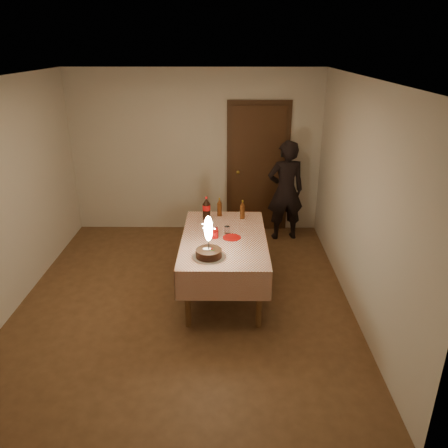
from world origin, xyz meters
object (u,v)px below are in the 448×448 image
Objects in this scene: birthday_cake at (209,248)px; red_cup at (215,234)px; dining_table at (224,245)px; amber_bottle_left at (220,207)px; clear_cup at (227,230)px; amber_bottle_right at (242,210)px; red_plate at (232,237)px; cola_bottle at (206,209)px; photographer at (285,191)px.

birthday_cake is 4.87× the size of red_cup.
amber_bottle_left reaches higher than dining_table.
birthday_cake reaches higher than clear_cup.
amber_bottle_right is (0.35, 0.63, 0.07)m from red_cup.
red_plate is (0.26, 0.51, -0.11)m from birthday_cake.
dining_table is 0.69m from amber_bottle_right.
clear_cup is at bearing -58.92° from cola_bottle.
cola_bottle is 1.25× the size of amber_bottle_right.
amber_bottle_right is (0.14, 0.63, 0.11)m from red_plate.
red_cup is 0.20m from clear_cup.
birthday_cake is 1.91× the size of amber_bottle_right.
amber_bottle_left reaches higher than clear_cup.
dining_table is at bearing -84.48° from amber_bottle_left.
clear_cup is 0.35× the size of amber_bottle_left.
photographer reaches higher than cola_bottle.
red_cup is 0.62m from cola_bottle.
amber_bottle_left is (-0.16, 0.73, 0.11)m from red_plate.
dining_table is 0.19m from clear_cup.
clear_cup is at bearing 73.88° from dining_table.
red_plate is at bearing 1.16° from red_cup.
cola_bottle reaches higher than amber_bottle_left.
clear_cup is 0.60m from amber_bottle_left.
amber_bottle_right is (0.20, 0.49, 0.07)m from clear_cup.
cola_bottle is (-0.24, 0.57, 0.25)m from dining_table.
photographer is at bearing 59.75° from clear_cup.
cola_bottle is (-0.33, 0.59, 0.15)m from red_plate.
cola_bottle is 0.48m from amber_bottle_right.
red_cup is at bearing -77.68° from cola_bottle.
birthday_cake is 1.25m from amber_bottle_left.
dining_table is 0.75m from amber_bottle_left.
clear_cup is 0.54m from amber_bottle_right.
amber_bottle_right is at bearing -17.71° from amber_bottle_left.
cola_bottle is at bearing 93.93° from birthday_cake.
birthday_cake is at bearing -106.78° from clear_cup.
birthday_cake is at bearing -109.30° from amber_bottle_right.
photographer is (0.70, 1.06, -0.08)m from amber_bottle_right.
photographer is at bearing 43.71° from amber_bottle_left.
red_plate is at bearing -116.58° from photographer.
birthday_cake is (-0.16, -0.53, 0.22)m from dining_table.
clear_cup is at bearing -80.03° from amber_bottle_left.
dining_table is at bearing -106.12° from clear_cup.
clear_cup is at bearing 73.22° from birthday_cake.
photographer is (1.05, 1.70, -0.01)m from red_cup.
dining_table is 3.54× the size of birthday_cake.
clear_cup is 0.54m from cola_bottle.
photographer is (1.10, 2.21, -0.07)m from birthday_cake.
photographer reaches higher than red_plate.
cola_bottle is at bearing -140.89° from amber_bottle_left.
photographer is at bearing 60.67° from dining_table.
amber_bottle_right is at bearing 61.31° from red_cup.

